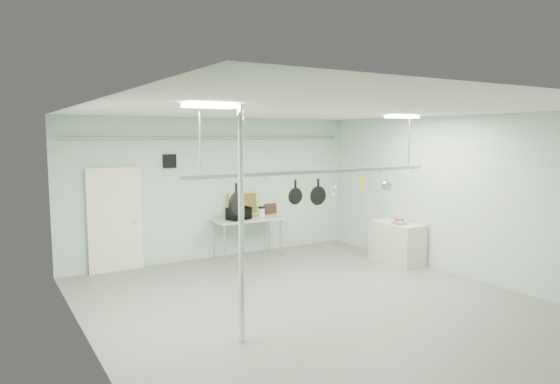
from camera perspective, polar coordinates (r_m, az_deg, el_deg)
floor at (r=8.45m, az=4.32°, el=-12.89°), size 8.00×8.00×0.00m
ceiling at (r=7.98m, az=4.51°, el=9.25°), size 7.00×8.00×0.02m
back_wall at (r=11.51m, az=-7.28°, el=0.44°), size 7.00×0.02×3.20m
right_wall at (r=10.48m, az=20.08°, el=-0.50°), size 0.02×8.00×3.20m
door at (r=10.81m, az=-18.34°, el=-3.17°), size 1.10×0.10×2.20m
wall_vent at (r=11.04m, az=-12.51°, el=3.47°), size 0.30×0.04×0.30m
conduit_pipe at (r=11.37m, az=-7.18°, el=6.17°), size 6.60×0.07×0.07m
chrome_pole at (r=6.68m, az=-4.46°, el=-3.90°), size 0.08×0.08×3.20m
prep_table at (r=11.53m, az=-3.71°, el=-3.36°), size 1.60×0.70×0.91m
side_cabinet at (r=11.34m, az=13.21°, el=-5.66°), size 0.60×1.20×0.90m
pot_rack at (r=8.35m, az=4.36°, el=2.54°), size 4.80×0.06×1.00m
light_panel_left at (r=6.19m, az=-7.92°, el=9.74°), size 0.65×0.30×0.05m
light_panel_right at (r=10.00m, az=13.77°, el=8.35°), size 0.65×0.30×0.05m
microwave at (r=11.32m, az=-4.74°, el=-2.46°), size 0.59×0.48×0.28m
coffee_canister at (r=11.66m, az=-2.14°, el=-2.37°), size 0.17×0.17×0.20m
painting_large at (r=11.76m, az=-4.15°, el=-1.38°), size 0.79×0.19×0.58m
painting_small at (r=12.14m, az=-1.07°, el=-1.91°), size 0.30×0.08×0.25m
fruit_bowl at (r=11.09m, az=13.51°, el=-3.35°), size 0.41×0.41×0.08m
skillet_left at (r=7.61m, az=-5.02°, el=-0.74°), size 0.34×0.22×0.47m
skillet_mid at (r=8.13m, az=1.76°, el=0.07°), size 0.28×0.08×0.38m
skillet_right at (r=8.39m, az=4.37°, el=0.01°), size 0.32×0.06×0.45m
whisk at (r=8.57m, az=6.11°, el=0.65°), size 0.20×0.20×0.30m
grater at (r=8.98m, az=9.42°, el=1.14°), size 0.09×0.04×0.21m
saucepan at (r=9.37m, az=12.06°, el=1.02°), size 0.18×0.12×0.30m
fruit_cluster at (r=11.08m, az=13.52°, el=-3.15°), size 0.24×0.24×0.09m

